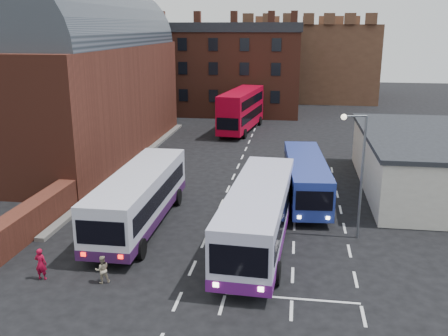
# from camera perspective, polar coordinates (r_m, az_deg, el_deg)

# --- Properties ---
(ground) EXTENTS (180.00, 180.00, 0.00)m
(ground) POSITION_cam_1_polar(r_m,az_deg,el_deg) (26.32, -3.26, -10.56)
(ground) COLOR black
(railway_station) EXTENTS (12.00, 28.00, 16.00)m
(railway_station) POSITION_cam_1_polar(r_m,az_deg,el_deg) (48.72, -16.63, 10.44)
(railway_station) COLOR #602B1E
(railway_station) RESTS_ON ground
(forecourt_wall) EXTENTS (1.20, 10.00, 1.80)m
(forecourt_wall) POSITION_cam_1_polar(r_m,az_deg,el_deg) (31.19, -21.28, -5.53)
(forecourt_wall) COLOR #602B1E
(forecourt_wall) RESTS_ON ground
(cream_building) EXTENTS (10.40, 16.40, 4.25)m
(cream_building) POSITION_cam_1_polar(r_m,az_deg,el_deg) (39.57, 22.94, 0.63)
(cream_building) COLOR beige
(cream_building) RESTS_ON ground
(brick_terrace) EXTENTS (22.00, 10.00, 11.00)m
(brick_terrace) POSITION_cam_1_polar(r_m,az_deg,el_deg) (70.19, -0.53, 10.81)
(brick_terrace) COLOR brown
(brick_terrace) RESTS_ON ground
(castle_keep) EXTENTS (22.00, 22.00, 12.00)m
(castle_keep) POSITION_cam_1_polar(r_m,az_deg,el_deg) (89.24, 9.35, 12.02)
(castle_keep) COLOR brown
(castle_keep) RESTS_ON ground
(bus_white_outbound) EXTENTS (3.14, 12.30, 3.35)m
(bus_white_outbound) POSITION_cam_1_polar(r_m,az_deg,el_deg) (30.37, -9.64, -3.04)
(bus_white_outbound) COLOR silver
(bus_white_outbound) RESTS_ON ground
(bus_white_inbound) EXTENTS (3.69, 12.78, 3.45)m
(bus_white_inbound) POSITION_cam_1_polar(r_m,az_deg,el_deg) (27.19, 3.94, -4.99)
(bus_white_inbound) COLOR silver
(bus_white_inbound) RESTS_ON ground
(bus_blue) EXTENTS (3.40, 11.03, 2.96)m
(bus_blue) POSITION_cam_1_polar(r_m,az_deg,el_deg) (34.88, 9.34, -0.93)
(bus_blue) COLOR navy
(bus_blue) RESTS_ON ground
(bus_red_double) EXTENTS (4.18, 11.98, 4.69)m
(bus_red_double) POSITION_cam_1_polar(r_m,az_deg,el_deg) (57.54, 1.99, 6.66)
(bus_red_double) COLOR #A4021D
(bus_red_double) RESTS_ON ground
(street_lamp) EXTENTS (1.44, 0.48, 7.20)m
(street_lamp) POSITION_cam_1_polar(r_m,az_deg,el_deg) (28.46, 15.10, 0.32)
(street_lamp) COLOR #595D63
(street_lamp) RESTS_ON ground
(pedestrian_red) EXTENTS (0.58, 0.39, 1.59)m
(pedestrian_red) POSITION_cam_1_polar(r_m,az_deg,el_deg) (25.76, -20.20, -10.24)
(pedestrian_red) COLOR maroon
(pedestrian_red) RESTS_ON ground
(pedestrian_beige) EXTENTS (0.84, 0.78, 1.38)m
(pedestrian_beige) POSITION_cam_1_polar(r_m,az_deg,el_deg) (24.63, -13.75, -11.19)
(pedestrian_beige) COLOR tan
(pedestrian_beige) RESTS_ON ground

